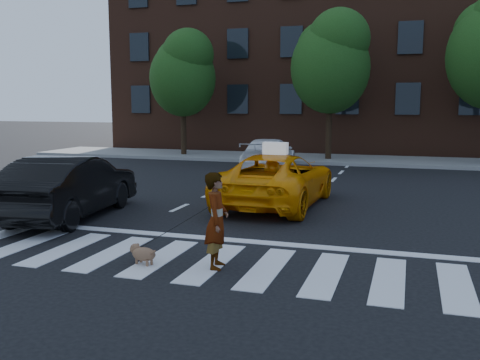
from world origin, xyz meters
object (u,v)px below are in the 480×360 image
object	(u,v)px
tree_mid	(331,58)
dog	(142,253)
white_suv	(269,154)
woman	(217,221)
black_sedan	(70,187)
taxi	(277,179)
tree_left	(183,70)

from	to	relation	value
tree_mid	dog	size ratio (longest dim) A/B	11.87
tree_mid	white_suv	world-z (taller)	tree_mid
tree_mid	woman	world-z (taller)	tree_mid
dog	black_sedan	bearing A→B (deg)	157.67
tree_mid	dog	xyz separation A→B (m)	(-0.67, -17.44, -4.65)
white_suv	dog	world-z (taller)	white_suv
white_suv	woman	world-z (taller)	woman
taxi	black_sedan	world-z (taller)	black_sedan
white_suv	taxi	bearing A→B (deg)	100.51
dog	woman	bearing A→B (deg)	27.14
woman	tree_left	bearing A→B (deg)	15.07
woman	dog	xyz separation A→B (m)	(-1.31, -0.22, -0.62)
black_sedan	white_suv	size ratio (longest dim) A/B	1.02
tree_left	black_sedan	bearing A→B (deg)	-77.14
tree_left	tree_mid	bearing A→B (deg)	-0.00
dog	tree_mid	bearing A→B (deg)	105.36
tree_left	black_sedan	size ratio (longest dim) A/B	1.40
taxi	white_suv	size ratio (longest dim) A/B	1.12
taxi	woman	bearing A→B (deg)	95.84
dog	tree_left	bearing A→B (deg)	128.95
tree_left	tree_mid	distance (m)	7.51
taxi	white_suv	distance (m)	7.71
woman	white_suv	bearing A→B (deg)	0.77
dog	taxi	bearing A→B (deg)	98.98
tree_left	white_suv	world-z (taller)	tree_left
tree_mid	taxi	xyz separation A→B (m)	(0.25, -11.37, -4.14)
tree_left	white_suv	xyz separation A→B (m)	(5.57, -3.98, -3.78)
tree_left	white_suv	bearing A→B (deg)	-35.54
tree_mid	taxi	bearing A→B (deg)	-88.76
tree_left	woman	world-z (taller)	tree_left
tree_left	woman	bearing A→B (deg)	-64.70
taxi	dog	bearing A→B (deg)	83.43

